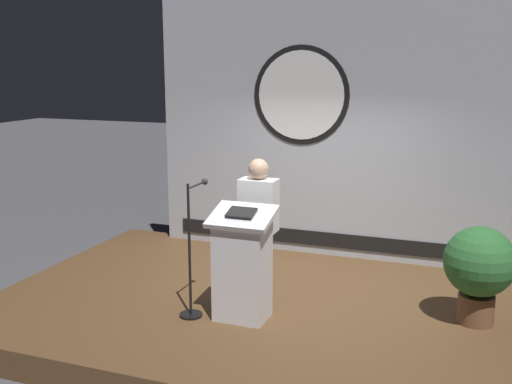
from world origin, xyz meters
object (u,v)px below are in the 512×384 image
speaker_person (258,230)px  potted_plant (479,266)px  podium (242,265)px  microphone_stand (192,269)px

speaker_person → potted_plant: bearing=5.9°
speaker_person → podium: bearing=-89.8°
podium → potted_plant: (2.26, 0.71, 0.03)m
podium → speaker_person: 0.54m
speaker_person → microphone_stand: (-0.52, -0.57, -0.32)m
microphone_stand → potted_plant: size_ratio=1.40×
microphone_stand → potted_plant: (2.78, 0.81, 0.11)m
speaker_person → microphone_stand: bearing=-132.1°
podium → speaker_person: speaker_person is taller
podium → microphone_stand: size_ratio=0.84×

